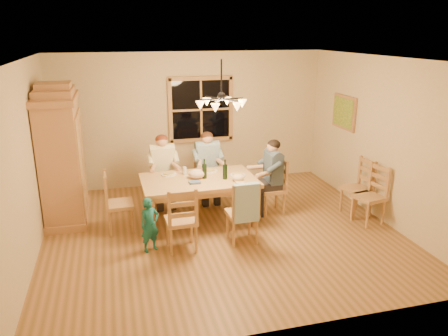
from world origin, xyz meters
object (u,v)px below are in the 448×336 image
object	(u,v)px
chair_near_left	(181,230)
chair_end_right	(271,197)
chair_end_left	(120,213)
adult_woman	(163,162)
dining_table	(199,185)
chair_far_right	(208,186)
chandelier	(221,103)
chair_spare_back	(356,197)
child	(150,225)
chair_far_left	(164,190)
armoire	(62,158)
chair_spare_front	(368,205)
chair_near_right	(242,223)
wine_bottle_a	(204,169)
adult_slate_man	(272,168)
wine_bottle_b	(225,169)
adult_plaid_man	(207,158)

from	to	relation	value
chair_near_left	chair_end_right	world-z (taller)	same
chair_end_left	adult_woman	distance (m)	1.32
dining_table	chair_far_right	distance (m)	1.02
chandelier	adult_woman	world-z (taller)	chandelier
chair_far_right	chair_spare_back	xyz separation A→B (m)	(2.37, -1.26, 0.00)
dining_table	child	xyz separation A→B (m)	(-0.89, -0.82, -0.25)
chair_far_left	chair_far_right	distance (m)	0.83
armoire	chair_spare_front	xyz separation A→B (m)	(4.87, -1.52, -0.75)
chair_near_right	chair_end_right	xyz separation A→B (m)	(0.81, 0.89, 0.00)
chair_near_right	child	xyz separation A→B (m)	(-1.38, 0.05, 0.10)
adult_woman	wine_bottle_a	size ratio (longest dim) A/B	2.65
armoire	chair_end_right	world-z (taller)	armoire
chair_near_left	chair_end_right	distance (m)	1.97
chandelier	adult_slate_man	bearing A→B (deg)	26.10
dining_table	wine_bottle_b	xyz separation A→B (m)	(0.42, -0.11, 0.26)
chandelier	child	bearing A→B (deg)	-163.64
chandelier	adult_plaid_man	distance (m)	1.84
armoire	child	xyz separation A→B (m)	(1.26, -1.58, -0.65)
dining_table	chair_end_right	bearing A→B (deg)	1.09
chair_spare_back	chair_near_right	bearing A→B (deg)	95.23
chair_end_right	wine_bottle_b	distance (m)	1.08
chandelier	adult_slate_man	distance (m)	1.68
chair_near_right	wine_bottle_a	xyz separation A→B (m)	(-0.38, 0.87, 0.62)
chair_far_right	adult_plaid_man	world-z (taller)	adult_plaid_man
armoire	child	world-z (taller)	armoire
armoire	chair_far_right	bearing A→B (deg)	2.73
adult_plaid_man	wine_bottle_b	bearing A→B (deg)	93.02
wine_bottle_b	chair_spare_back	bearing A→B (deg)	-6.33
chair_far_left	wine_bottle_a	size ratio (longest dim) A/B	3.00
child	adult_slate_man	bearing A→B (deg)	-4.11
chair_near_right	adult_slate_man	size ratio (longest dim) A/B	1.13
wine_bottle_a	chair_spare_back	distance (m)	2.72
chair_near_left	chair_spare_back	distance (m)	3.21
chair_spare_back	wine_bottle_a	bearing A→B (deg)	74.46
armoire	wine_bottle_a	world-z (taller)	armoire
chair_spare_back	chair_far_right	bearing A→B (deg)	54.70
child	dining_table	bearing A→B (deg)	17.29
chair_end_right	adult_slate_man	bearing A→B (deg)	-1.09
wine_bottle_b	chair_spare_front	bearing A→B (deg)	-15.43
chandelier	adult_plaid_man	world-z (taller)	chandelier
chair_far_left	chair_spare_front	distance (m)	3.58
chair_far_left	child	bearing A→B (deg)	75.22
chair_end_right	wine_bottle_a	bearing A→B (deg)	89.85
dining_table	chair_spare_back	distance (m)	2.76
adult_woman	child	bearing A→B (deg)	75.22
chair_near_right	chandelier	bearing A→B (deg)	117.84
chair_far_right	child	distance (m)	2.11
chandelier	chair_spare_back	size ratio (longest dim) A/B	0.78
chair_spare_front	adult_plaid_man	bearing A→B (deg)	43.83
chair_far_right	wine_bottle_b	xyz separation A→B (m)	(0.07, -1.00, 0.62)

